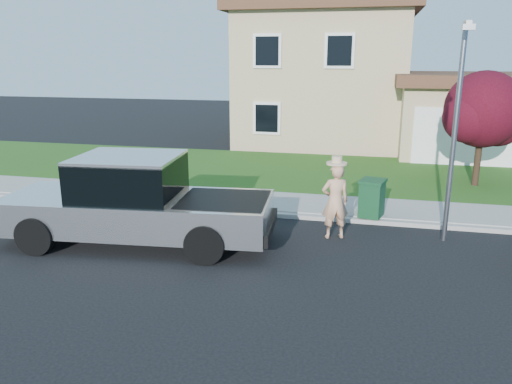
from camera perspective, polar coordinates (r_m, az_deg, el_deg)
ground at (r=11.39m, az=-0.78°, el=-7.22°), size 80.00×80.00×0.00m
curb at (r=13.88m, az=6.10°, el=-2.86°), size 40.00×0.20×0.12m
sidewalk at (r=14.92m, az=6.62°, el=-1.53°), size 40.00×2.00×0.15m
lawn at (r=19.27m, az=8.16°, el=2.15°), size 40.00×7.00×0.10m
house at (r=26.66m, az=10.65°, el=12.40°), size 14.00×11.30×6.85m
pickup_truck at (r=12.16m, az=-13.55°, el=-1.23°), size 6.65×2.78×2.13m
woman at (r=12.31m, az=9.04°, el=-0.88°), size 0.79×0.65×2.05m
ornamental_tree at (r=18.26m, az=24.64°, el=8.20°), size 2.79×2.52×3.84m
trash_bin at (r=13.82m, az=13.11°, el=-0.65°), size 0.78×0.85×1.02m
street_lamp at (r=12.40m, az=21.90°, el=7.43°), size 0.26×0.66×5.08m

